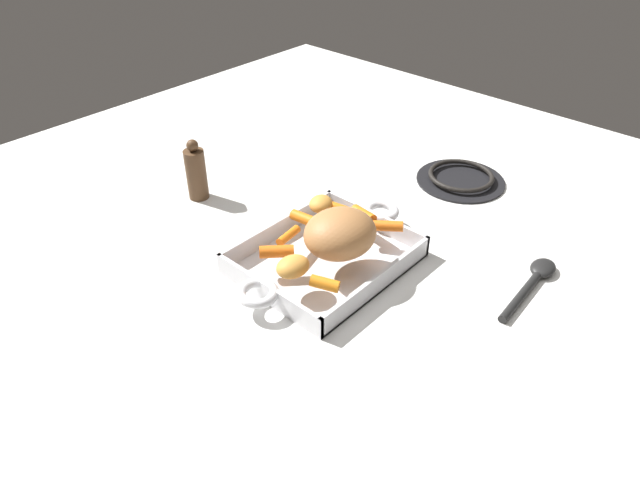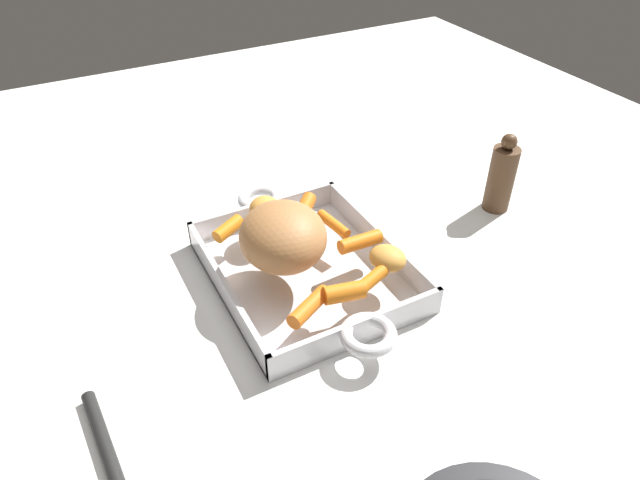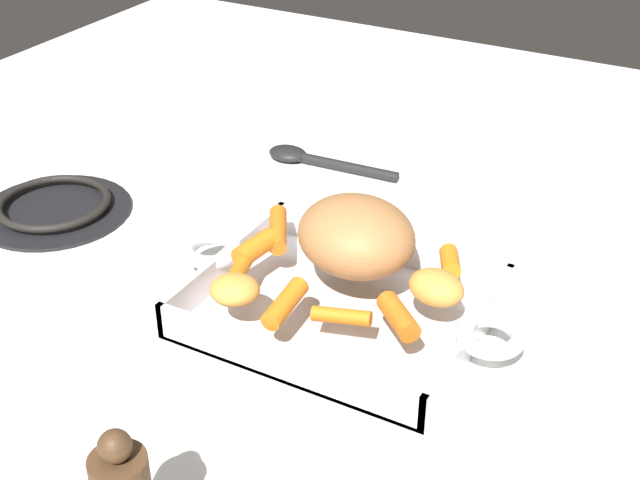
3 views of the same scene
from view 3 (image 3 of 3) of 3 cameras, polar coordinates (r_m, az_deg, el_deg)
The scene contains 14 objects.
ground_plane at distance 0.94m, azimuth 1.35°, elevation -5.00°, with size 1.85×1.85×0.00m, color white.
roasting_dish at distance 0.93m, azimuth 1.37°, elevation -4.34°, with size 0.40×0.25×0.04m.
pork_roast at distance 0.92m, azimuth 2.14°, elevation 0.33°, with size 0.13×0.12×0.08m, color #AD7241.
baby_carrot_southwest at distance 0.92m, azimuth -5.32°, elevation -2.00°, with size 0.02×0.02×0.05m, color orange.
baby_carrot_center_right at distance 0.99m, azimuth -2.76°, elevation 0.68°, with size 0.02×0.02×0.07m, color orange.
baby_carrot_short at distance 0.85m, azimuth 5.14°, elevation -4.99°, with size 0.02×0.02×0.06m, color orange.
baby_carrot_northeast at distance 0.94m, azimuth 8.48°, elevation -1.40°, with size 0.02×0.02×0.05m, color orange.
baby_carrot_long at distance 0.87m, azimuth -2.29°, elevation -4.16°, with size 0.02×0.02×0.06m, color orange.
baby_carrot_northwest at distance 0.96m, azimuth -4.11°, elevation -0.38°, with size 0.02×0.02×0.05m, color orange.
baby_carrot_southeast at distance 0.85m, azimuth 1.41°, elevation -4.99°, with size 0.02×0.02×0.06m, color orange.
potato_golden_large at distance 0.88m, azimuth 7.60°, elevation -3.09°, with size 0.06×0.05×0.03m, color gold.
potato_corner at distance 0.88m, azimuth -5.59°, elevation -3.26°, with size 0.04×0.05×0.03m, color gold.
stove_burner_rear at distance 1.17m, azimuth -16.96°, elevation 2.08°, with size 0.20×0.20×0.02m.
serving_spoon at distance 1.25m, azimuth -0.48°, elevation 5.30°, with size 0.20×0.05×0.02m.
Camera 3 is at (0.34, -0.67, 0.56)m, focal length 49.04 mm.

